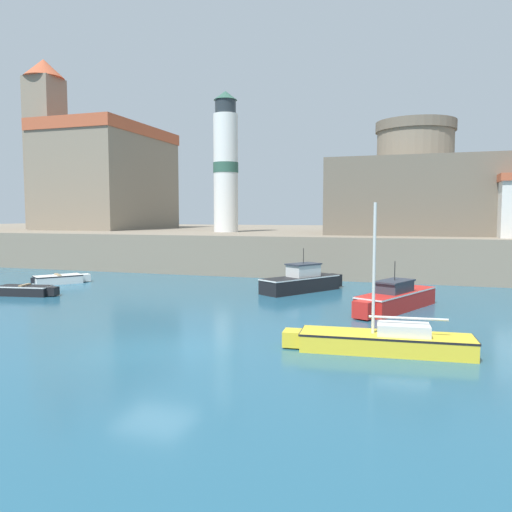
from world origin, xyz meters
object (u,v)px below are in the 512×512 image
object	(u,v)px
dinghy_black_2	(27,290)
motorboat_red_3	(395,298)
dinghy_white_4	(60,279)
church	(102,174)
sailboat_yellow_0	(383,340)
lighthouse	(226,164)
fortress	(414,193)
motorboat_black_1	(302,281)

from	to	relation	value
dinghy_black_2	motorboat_red_3	xyz separation A→B (m)	(19.78, 1.87, 0.25)
dinghy_white_4	church	bearing A→B (deg)	117.93
sailboat_yellow_0	motorboat_red_3	bearing A→B (deg)	89.38
sailboat_yellow_0	dinghy_black_2	xyz separation A→B (m)	(-19.70, 5.80, -0.09)
dinghy_black_2	church	bearing A→B (deg)	116.27
dinghy_black_2	lighthouse	bearing A→B (deg)	77.28
church	fortress	distance (m)	33.13
motorboat_black_1	dinghy_black_2	size ratio (longest dim) A/B	1.52
motorboat_black_1	dinghy_black_2	world-z (taller)	motorboat_black_1
dinghy_white_4	church	xyz separation A→B (m)	(-10.85, 20.47, 8.71)
dinghy_black_2	lighthouse	xyz separation A→B (m)	(4.40, 19.47, 8.66)
sailboat_yellow_0	fortress	world-z (taller)	fortress
motorboat_red_3	lighthouse	distance (m)	24.84
motorboat_red_3	dinghy_white_4	world-z (taller)	motorboat_red_3
fortress	dinghy_white_4	bearing A→B (deg)	-142.89
dinghy_white_4	fortress	distance (m)	28.16
fortress	dinghy_black_2	bearing A→B (deg)	-133.84
sailboat_yellow_0	lighthouse	world-z (taller)	lighthouse
sailboat_yellow_0	dinghy_black_2	distance (m)	20.53
motorboat_red_3	church	bearing A→B (deg)	144.16
sailboat_yellow_0	church	xyz separation A→B (m)	(-32.09, 30.91, 8.62)
dinghy_black_2	fortress	size ratio (longest dim) A/B	0.28
church	lighthouse	distance (m)	17.72
motorboat_red_3	sailboat_yellow_0	bearing A→B (deg)	-90.62
dinghy_black_2	fortress	distance (m)	30.05
dinghy_black_2	motorboat_red_3	bearing A→B (deg)	5.40
motorboat_red_3	lighthouse	world-z (taller)	lighthouse
motorboat_black_1	church	world-z (taller)	church
motorboat_black_1	church	bearing A→B (deg)	144.68
dinghy_black_2	dinghy_white_4	distance (m)	4.89
sailboat_yellow_0	fortress	size ratio (longest dim) A/B	0.48
church	motorboat_black_1	bearing A→B (deg)	-35.32
motorboat_red_3	church	size ratio (longest dim) A/B	0.33
sailboat_yellow_0	fortress	bearing A→B (deg)	88.52
dinghy_white_4	fortress	world-z (taller)	fortress
sailboat_yellow_0	dinghy_white_4	world-z (taller)	sailboat_yellow_0
church	sailboat_yellow_0	bearing A→B (deg)	-43.93
motorboat_red_3	fortress	xyz separation A→B (m)	(0.62, 19.37, 5.76)
motorboat_red_3	dinghy_white_4	bearing A→B (deg)	172.59
lighthouse	dinghy_white_4	bearing A→B (deg)	-111.84
motorboat_black_1	fortress	world-z (taller)	fortress
dinghy_black_2	church	xyz separation A→B (m)	(-12.40, 25.11, 8.71)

